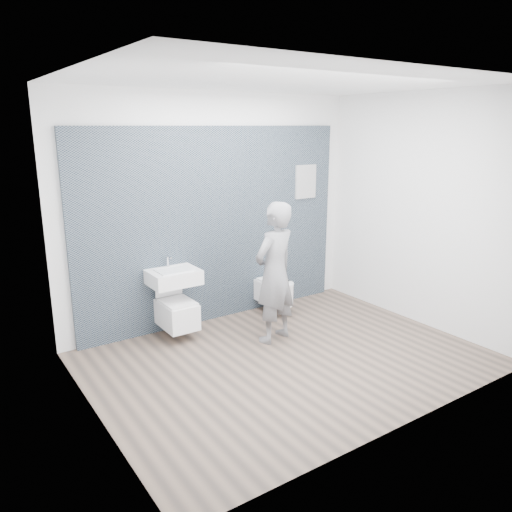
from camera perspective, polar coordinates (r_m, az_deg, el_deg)
ground at (r=5.42m, az=3.63°, el=-11.64°), size 4.00×4.00×0.00m
room_shell at (r=4.90m, az=3.96°, el=6.90°), size 4.00×4.00×4.00m
tile_wall at (r=6.54m, az=-4.31°, el=-6.89°), size 3.60×0.06×2.40m
washbasin at (r=5.79m, az=-9.38°, el=-2.34°), size 0.56×0.42×0.42m
toilet_square at (r=5.90m, az=-9.04°, el=-6.36°), size 0.35×0.51×0.69m
toilet_rounded at (r=6.55m, az=2.30°, el=-4.10°), size 0.33×0.56×0.30m
info_placard at (r=7.24m, az=5.36°, el=-4.75°), size 0.34×0.03×0.45m
visitor at (r=5.59m, az=2.14°, el=-1.93°), size 0.66×0.52×1.61m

